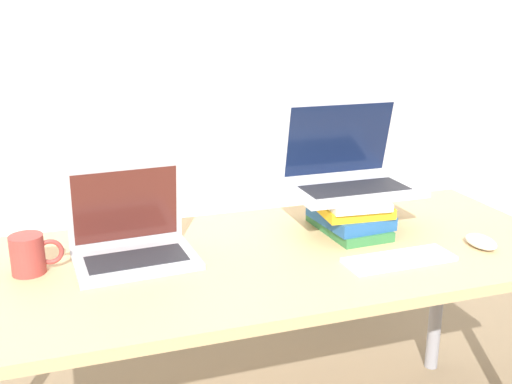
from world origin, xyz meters
TOP-DOWN VIEW (x-y plane):
  - wall_back at (0.00, 1.40)m, footprint 8.00×0.05m
  - desk at (0.00, 0.36)m, footprint 1.75×0.72m
  - laptop_left at (-0.34, 0.44)m, footprint 0.33×0.26m
  - book_stack at (0.31, 0.44)m, footprint 0.21×0.27m
  - laptop_on_books at (0.32, 0.50)m, footprint 0.38×0.26m
  - wireless_keyboard at (0.33, 0.20)m, footprint 0.30×0.11m
  - mouse at (0.61, 0.21)m, footprint 0.07×0.11m
  - mug at (-0.60, 0.43)m, footprint 0.13×0.08m

SIDE VIEW (x-z plane):
  - desk at x=0.00m, z-range 0.29..1.00m
  - wireless_keyboard at x=0.33m, z-range 0.71..0.73m
  - mouse at x=0.61m, z-range 0.71..0.75m
  - laptop_left at x=-0.34m, z-range 0.64..0.89m
  - mug at x=-0.60m, z-range 0.71..0.81m
  - book_stack at x=0.31m, z-range 0.71..0.83m
  - laptop_on_books at x=0.32m, z-range 0.75..1.02m
  - wall_back at x=0.00m, z-range 0.00..2.70m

